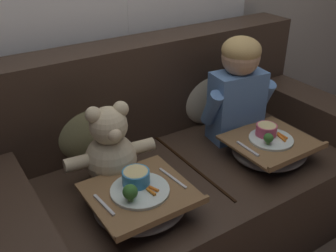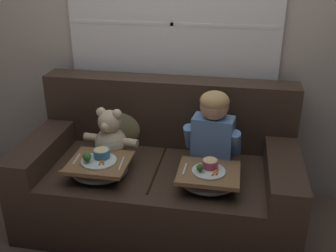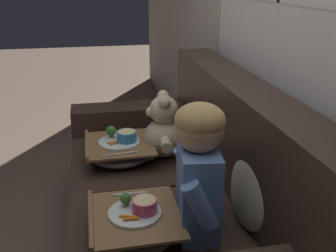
# 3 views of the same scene
# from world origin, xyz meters

# --- Properties ---
(ground_plane) EXTENTS (14.00, 14.00, 0.00)m
(ground_plane) POSITION_xyz_m (0.00, 0.00, 0.00)
(ground_plane) COLOR brown
(couch) EXTENTS (1.88, 0.96, 0.97)m
(couch) POSITION_xyz_m (0.00, 0.07, 0.34)
(couch) COLOR #38281E
(couch) RESTS_ON ground_plane
(throw_pillow_behind_child) EXTENTS (0.39, 0.19, 0.40)m
(throw_pillow_behind_child) POSITION_xyz_m (0.36, 0.29, 0.64)
(throw_pillow_behind_child) COLOR #C1B293
(throw_pillow_behind_child) RESTS_ON couch
(throw_pillow_behind_teddy) EXTENTS (0.37, 0.18, 0.39)m
(throw_pillow_behind_teddy) POSITION_xyz_m (-0.36, 0.29, 0.64)
(throw_pillow_behind_teddy) COLOR #898456
(throw_pillow_behind_teddy) RESTS_ON couch
(child_figure) EXTENTS (0.40, 0.21, 0.55)m
(child_figure) POSITION_xyz_m (0.36, 0.05, 0.76)
(child_figure) COLOR #5B84BC
(child_figure) RESTS_ON couch
(teddy_bear) EXTENTS (0.41, 0.29, 0.38)m
(teddy_bear) POSITION_xyz_m (-0.36, 0.05, 0.62)
(teddy_bear) COLOR beige
(teddy_bear) RESTS_ON couch
(lap_tray_child) EXTENTS (0.39, 0.36, 0.17)m
(lap_tray_child) POSITION_xyz_m (0.36, -0.20, 0.52)
(lap_tray_child) COLOR slate
(lap_tray_child) RESTS_ON child_figure
(lap_tray_teddy) EXTENTS (0.40, 0.38, 0.18)m
(lap_tray_teddy) POSITION_xyz_m (-0.36, -0.20, 0.52)
(lap_tray_teddy) COLOR slate
(lap_tray_teddy) RESTS_ON teddy_bear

